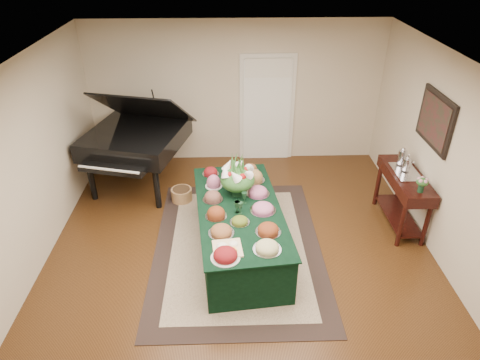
{
  "coord_description": "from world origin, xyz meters",
  "views": [
    {
      "loc": [
        -0.16,
        -4.76,
        4.06
      ],
      "look_at": [
        0.0,
        0.3,
        1.05
      ],
      "focal_mm": 32.0,
      "sensor_mm": 36.0,
      "label": 1
    }
  ],
  "objects_px": {
    "floral_centerpiece": "(238,176)",
    "grand_piano": "(136,138)",
    "mahogany_sideboard": "(404,186)",
    "buffet_table": "(239,229)"
  },
  "relations": [
    {
      "from": "floral_centerpiece",
      "to": "grand_piano",
      "type": "xyz_separation_m",
      "value": [
        -1.71,
        1.51,
        -0.1
      ]
    },
    {
      "from": "grand_piano",
      "to": "mahogany_sideboard",
      "type": "bearing_deg",
      "value": -17.29
    },
    {
      "from": "grand_piano",
      "to": "mahogany_sideboard",
      "type": "relative_size",
      "value": 1.6
    },
    {
      "from": "floral_centerpiece",
      "to": "grand_piano",
      "type": "distance_m",
      "value": 2.28
    },
    {
      "from": "floral_centerpiece",
      "to": "grand_piano",
      "type": "relative_size",
      "value": 0.25
    },
    {
      "from": "mahogany_sideboard",
      "to": "buffet_table",
      "type": "bearing_deg",
      "value": -167.35
    },
    {
      "from": "buffet_table",
      "to": "mahogany_sideboard",
      "type": "height_order",
      "value": "mahogany_sideboard"
    },
    {
      "from": "floral_centerpiece",
      "to": "mahogany_sideboard",
      "type": "bearing_deg",
      "value": 4.42
    },
    {
      "from": "buffet_table",
      "to": "grand_piano",
      "type": "height_order",
      "value": "grand_piano"
    },
    {
      "from": "mahogany_sideboard",
      "to": "floral_centerpiece",
      "type": "bearing_deg",
      "value": -175.58
    }
  ]
}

